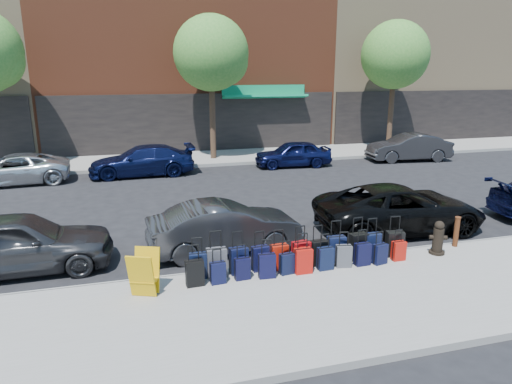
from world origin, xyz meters
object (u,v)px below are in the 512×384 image
object	(u,v)px
tree_center	(214,55)
suitcase_front_5	(301,254)
fire_hydrant	(438,239)
car_far_0	(13,169)
car_far_2	(293,154)
car_near_0	(17,243)
car_near_2	(400,208)
car_far_1	(142,161)
car_near_1	(225,227)
bollard	(456,231)
display_rack	(144,273)
car_far_3	(409,147)
tree_right	(397,57)

from	to	relation	value
tree_center	suitcase_front_5	world-z (taller)	tree_center
fire_hydrant	car_far_0	xyz separation A→B (m)	(-12.27, 11.66, 0.08)
tree_center	car_far_2	bearing A→B (deg)	-36.70
car_near_0	car_far_0	size ratio (longest dim) A/B	0.95
car_near_2	car_far_1	bearing A→B (deg)	39.27
car_near_0	car_far_1	bearing A→B (deg)	-19.05
fire_hydrant	car_far_0	distance (m)	16.93
car_near_0	car_near_1	bearing A→B (deg)	-91.42
fire_hydrant	bollard	world-z (taller)	fire_hydrant
bollard	car_near_2	bearing A→B (deg)	105.93
car_far_0	car_far_2	bearing A→B (deg)	85.91
fire_hydrant	display_rack	size ratio (longest dim) A/B	0.91
tree_center	car_far_2	xyz separation A→B (m)	(3.42, -2.55, -4.76)
car_far_2	tree_center	bearing A→B (deg)	-123.23
bollard	car_far_3	world-z (taller)	car_far_3
tree_right	display_rack	distance (m)	21.43
suitcase_front_5	car_far_0	size ratio (longest dim) A/B	0.22
suitcase_front_5	car_far_1	bearing A→B (deg)	98.15
car_far_1	bollard	bearing A→B (deg)	33.04
car_far_1	car_far_2	distance (m)	7.34
tree_center	car_far_0	world-z (taller)	tree_center
tree_right	suitcase_front_5	size ratio (longest dim) A/B	7.19
tree_right	bollard	size ratio (longest dim) A/B	8.89
tree_center	car_far_1	bearing A→B (deg)	-146.30
car_far_1	tree_center	bearing A→B (deg)	123.04
tree_center	car_near_1	bearing A→B (deg)	-99.48
tree_center	suitcase_front_5	bearing A→B (deg)	-92.52
car_far_3	suitcase_front_5	bearing A→B (deg)	-35.60
car_near_1	fire_hydrant	bearing A→B (deg)	-115.57
car_near_1	car_far_2	xyz separation A→B (m)	(5.51, 9.96, -0.02)
tree_center	bollard	world-z (taller)	tree_center
car_far_2	bollard	bearing A→B (deg)	5.36
car_far_0	display_rack	bearing A→B (deg)	17.32
car_near_0	car_far_0	world-z (taller)	car_near_0
car_near_1	car_far_0	bearing A→B (deg)	32.13
tree_right	car_far_2	size ratio (longest dim) A/B	1.91
tree_right	suitcase_front_5	world-z (taller)	tree_right
bollard	car_far_3	bearing A→B (deg)	62.00
car_near_2	car_near_1	bearing A→B (deg)	94.74
car_near_1	car_near_2	distance (m)	5.37
car_near_1	car_near_2	size ratio (longest dim) A/B	0.80
fire_hydrant	car_far_1	world-z (taller)	car_far_1
car_far_0	car_far_3	distance (m)	19.14
suitcase_front_5	car_far_1	world-z (taller)	car_far_1
car_near_0	display_rack	bearing A→B (deg)	-129.94
suitcase_front_5	car_near_2	xyz separation A→B (m)	(3.90, 2.00, 0.23)
display_rack	car_far_0	distance (m)	12.94
tree_right	fire_hydrant	xyz separation A→B (m)	(-7.48, -14.49, -4.86)
tree_center	car_near_0	xyz separation A→B (m)	(-7.10, -12.49, -4.68)
car_far_1	car_near_0	bearing A→B (deg)	-18.55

